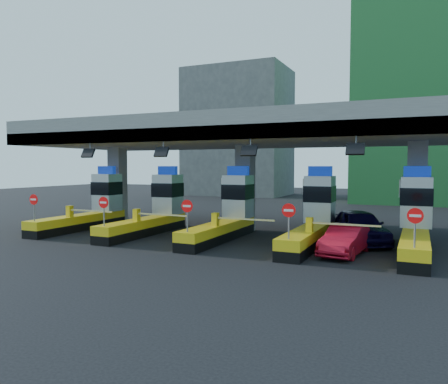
% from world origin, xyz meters
% --- Properties ---
extents(ground, '(120.00, 120.00, 0.00)m').
position_xyz_m(ground, '(0.00, 0.00, 0.00)').
color(ground, black).
rests_on(ground, ground).
extents(toll_canopy, '(28.00, 12.09, 7.00)m').
position_xyz_m(toll_canopy, '(0.00, 2.87, 6.13)').
color(toll_canopy, slate).
rests_on(toll_canopy, ground).
extents(toll_lane_far_left, '(4.43, 8.00, 4.16)m').
position_xyz_m(toll_lane_far_left, '(-10.00, 0.28, 1.40)').
color(toll_lane_far_left, black).
rests_on(toll_lane_far_left, ground).
extents(toll_lane_left, '(4.43, 8.00, 4.16)m').
position_xyz_m(toll_lane_left, '(-5.00, 0.28, 1.40)').
color(toll_lane_left, black).
rests_on(toll_lane_left, ground).
extents(toll_lane_center, '(4.43, 8.00, 4.16)m').
position_xyz_m(toll_lane_center, '(0.00, 0.28, 1.40)').
color(toll_lane_center, black).
rests_on(toll_lane_center, ground).
extents(toll_lane_right, '(4.43, 8.00, 4.16)m').
position_xyz_m(toll_lane_right, '(5.00, 0.28, 1.40)').
color(toll_lane_right, black).
rests_on(toll_lane_right, ground).
extents(toll_lane_far_right, '(4.43, 8.00, 4.16)m').
position_xyz_m(toll_lane_far_right, '(10.00, 0.28, 1.40)').
color(toll_lane_far_right, black).
rests_on(toll_lane_far_right, ground).
extents(bg_building_scaffold, '(18.00, 12.00, 28.00)m').
position_xyz_m(bg_building_scaffold, '(12.00, 32.00, 14.00)').
color(bg_building_scaffold, '#1E5926').
rests_on(bg_building_scaffold, ground).
extents(bg_building_concrete, '(14.00, 10.00, 18.00)m').
position_xyz_m(bg_building_concrete, '(-14.00, 36.00, 9.00)').
color(bg_building_concrete, '#4C4C49').
rests_on(bg_building_concrete, ground).
extents(van, '(4.19, 5.75, 1.82)m').
position_xyz_m(van, '(7.21, 1.43, 0.91)').
color(van, black).
rests_on(van, ground).
extents(red_car, '(2.02, 4.39, 1.39)m').
position_xyz_m(red_car, '(7.02, -2.03, 0.70)').
color(red_car, '#A70C1E').
rests_on(red_car, ground).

